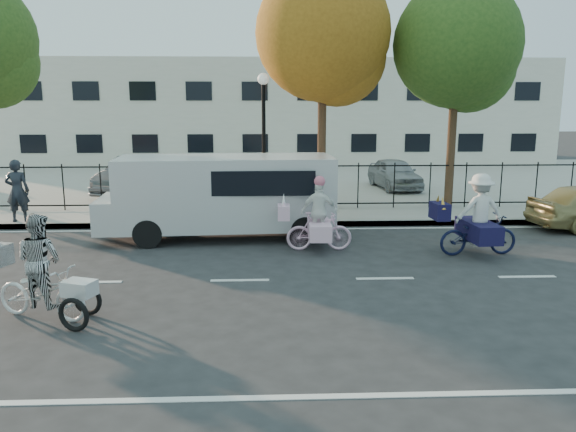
{
  "coord_description": "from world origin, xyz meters",
  "views": [
    {
      "loc": [
        0.54,
        -11.04,
        3.57
      ],
      "look_at": [
        1.04,
        1.2,
        1.1
      ],
      "focal_mm": 35.0,
      "sensor_mm": 36.0,
      "label": 1
    }
  ],
  "objects_px": {
    "lamppost": "(264,118)",
    "unicorn_bike": "(318,223)",
    "zebra_trike": "(41,278)",
    "pedestrian": "(17,191)",
    "lot_car_d": "(395,173)",
    "bull_bike": "(478,223)",
    "lot_car_b": "(199,173)",
    "lot_car_c": "(135,175)",
    "white_van": "(222,193)"
  },
  "relations": [
    {
      "from": "lamppost",
      "to": "unicorn_bike",
      "type": "height_order",
      "value": "lamppost"
    },
    {
      "from": "zebra_trike",
      "to": "pedestrian",
      "type": "relative_size",
      "value": 1.14
    },
    {
      "from": "pedestrian",
      "to": "lot_car_d",
      "type": "bearing_deg",
      "value": -157.66
    },
    {
      "from": "bull_bike",
      "to": "lot_car_d",
      "type": "distance_m",
      "value": 9.7
    },
    {
      "from": "lot_car_b",
      "to": "lot_car_d",
      "type": "bearing_deg",
      "value": 14.0
    },
    {
      "from": "lot_car_c",
      "to": "lot_car_d",
      "type": "bearing_deg",
      "value": 17.63
    },
    {
      "from": "lamppost",
      "to": "zebra_trike",
      "type": "distance_m",
      "value": 9.78
    },
    {
      "from": "lamppost",
      "to": "pedestrian",
      "type": "distance_m",
      "value": 7.6
    },
    {
      "from": "zebra_trike",
      "to": "bull_bike",
      "type": "distance_m",
      "value": 9.53
    },
    {
      "from": "zebra_trike",
      "to": "lamppost",
      "type": "bearing_deg",
      "value": -3.57
    },
    {
      "from": "zebra_trike",
      "to": "lot_car_d",
      "type": "bearing_deg",
      "value": -14.43
    },
    {
      "from": "unicorn_bike",
      "to": "lot_car_b",
      "type": "distance_m",
      "value": 9.47
    },
    {
      "from": "zebra_trike",
      "to": "lot_car_b",
      "type": "bearing_deg",
      "value": 14.47
    },
    {
      "from": "unicorn_bike",
      "to": "white_van",
      "type": "bearing_deg",
      "value": 60.06
    },
    {
      "from": "lamppost",
      "to": "lot_car_c",
      "type": "relative_size",
      "value": 1.02
    },
    {
      "from": "pedestrian",
      "to": "lot_car_c",
      "type": "relative_size",
      "value": 0.43
    },
    {
      "from": "unicorn_bike",
      "to": "lot_car_c",
      "type": "relative_size",
      "value": 0.43
    },
    {
      "from": "lamppost",
      "to": "lot_car_c",
      "type": "distance_m",
      "value": 6.64
    },
    {
      "from": "bull_bike",
      "to": "lot_car_c",
      "type": "xyz_separation_m",
      "value": [
        -10.04,
        8.81,
        0.07
      ]
    },
    {
      "from": "lot_car_d",
      "to": "unicorn_bike",
      "type": "bearing_deg",
      "value": -119.78
    },
    {
      "from": "white_van",
      "to": "pedestrian",
      "type": "height_order",
      "value": "white_van"
    },
    {
      "from": "white_van",
      "to": "pedestrian",
      "type": "distance_m",
      "value": 6.27
    },
    {
      "from": "zebra_trike",
      "to": "lot_car_c",
      "type": "distance_m",
      "value": 12.55
    },
    {
      "from": "pedestrian",
      "to": "lot_car_d",
      "type": "distance_m",
      "value": 13.88
    },
    {
      "from": "lamppost",
      "to": "zebra_trike",
      "type": "height_order",
      "value": "lamppost"
    },
    {
      "from": "white_van",
      "to": "lot_car_c",
      "type": "xyz_separation_m",
      "value": [
        -3.86,
        6.77,
        -0.35
      ]
    },
    {
      "from": "lot_car_c",
      "to": "lot_car_d",
      "type": "relative_size",
      "value": 1.19
    },
    {
      "from": "unicorn_bike",
      "to": "lot_car_b",
      "type": "height_order",
      "value": "unicorn_bike"
    },
    {
      "from": "lamppost",
      "to": "lot_car_d",
      "type": "height_order",
      "value": "lamppost"
    },
    {
      "from": "bull_bike",
      "to": "lot_car_b",
      "type": "bearing_deg",
      "value": 35.76
    },
    {
      "from": "pedestrian",
      "to": "lot_car_b",
      "type": "relative_size",
      "value": 0.35
    },
    {
      "from": "lot_car_c",
      "to": "zebra_trike",
      "type": "bearing_deg",
      "value": -71.59
    },
    {
      "from": "lamppost",
      "to": "lot_car_b",
      "type": "distance_m",
      "value": 5.38
    },
    {
      "from": "white_van",
      "to": "lot_car_d",
      "type": "distance_m",
      "value": 10.0
    },
    {
      "from": "white_van",
      "to": "lot_car_c",
      "type": "relative_size",
      "value": 1.47
    },
    {
      "from": "lamppost",
      "to": "bull_bike",
      "type": "distance_m",
      "value": 7.51
    },
    {
      "from": "lamppost",
      "to": "bull_bike",
      "type": "relative_size",
      "value": 2.05
    },
    {
      "from": "lamppost",
      "to": "lot_car_d",
      "type": "bearing_deg",
      "value": 41.37
    },
    {
      "from": "zebra_trike",
      "to": "white_van",
      "type": "xyz_separation_m",
      "value": [
        2.6,
        5.71,
        0.51
      ]
    },
    {
      "from": "bull_bike",
      "to": "lot_car_d",
      "type": "bearing_deg",
      "value": -5.29
    },
    {
      "from": "lot_car_b",
      "to": "zebra_trike",
      "type": "bearing_deg",
      "value": -84.66
    },
    {
      "from": "lot_car_b",
      "to": "lot_car_d",
      "type": "xyz_separation_m",
      "value": [
        7.87,
        0.49,
        -0.13
      ]
    },
    {
      "from": "unicorn_bike",
      "to": "lot_car_c",
      "type": "distance_m",
      "value": 10.37
    },
    {
      "from": "unicorn_bike",
      "to": "lot_car_d",
      "type": "relative_size",
      "value": 0.52
    },
    {
      "from": "zebra_trike",
      "to": "lot_car_b",
      "type": "height_order",
      "value": "zebra_trike"
    },
    {
      "from": "unicorn_bike",
      "to": "lot_car_b",
      "type": "relative_size",
      "value": 0.35
    },
    {
      "from": "pedestrian",
      "to": "unicorn_bike",
      "type": "bearing_deg",
      "value": 156.58
    },
    {
      "from": "zebra_trike",
      "to": "unicorn_bike",
      "type": "xyz_separation_m",
      "value": [
        5.04,
        4.25,
        -0.01
      ]
    },
    {
      "from": "zebra_trike",
      "to": "lot_car_b",
      "type": "distance_m",
      "value": 12.94
    },
    {
      "from": "unicorn_bike",
      "to": "bull_bike",
      "type": "relative_size",
      "value": 0.88
    }
  ]
}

